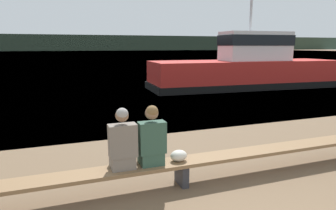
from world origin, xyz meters
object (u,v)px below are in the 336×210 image
Objects in this scene: shopping_bag at (179,156)px; tugboat_red at (247,70)px; bench_main at (182,164)px; person_right at (152,139)px; person_left at (123,143)px.

tugboat_red reaches higher than shopping_bag.
person_right reaches higher than bench_main.
shopping_bag is 13.12m from tugboat_red.
shopping_bag is 0.03× the size of tugboat_red.
person_left is 3.43× the size of shopping_bag.
tugboat_red reaches higher than person_right.
person_left is 0.48m from person_right.
person_left is 0.09× the size of tugboat_red.
person_left is at bearing 179.92° from shopping_bag.
person_right is at bearing 142.19° from tugboat_red.
person_right is (-0.53, 0.00, 0.51)m from bench_main.
bench_main is at bearing -0.25° from person_right.
tugboat_red reaches higher than person_left.
tugboat_red is at bearing 50.80° from bench_main.
tugboat_red is (8.32, 10.13, 0.46)m from shopping_bag.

